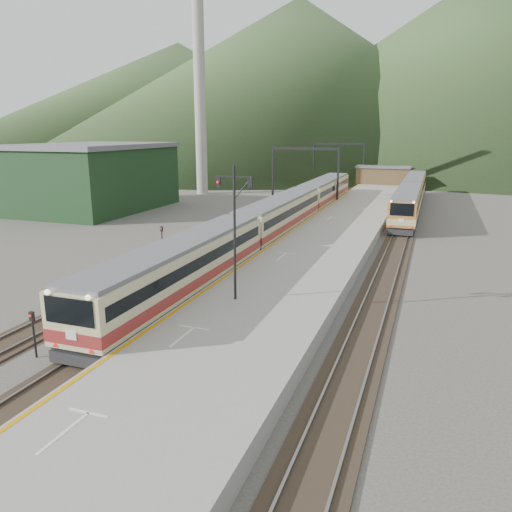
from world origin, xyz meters
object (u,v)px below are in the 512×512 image
at_px(second_train, 411,196).
at_px(signal_mast, 235,220).
at_px(main_train, 281,215).
at_px(worker, 53,301).

bearing_deg(second_train, signal_mast, -99.62).
relative_size(main_train, second_train, 1.68).
bearing_deg(worker, main_train, -103.48).
height_order(signal_mast, worker, signal_mast).
height_order(main_train, signal_mast, signal_mast).
bearing_deg(main_train, worker, -102.30).
bearing_deg(signal_mast, second_train, 80.38).
xyz_separation_m(main_train, worker, (-5.67, -26.02, -1.19)).
height_order(main_train, second_train, main_train).
relative_size(main_train, worker, 34.83).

